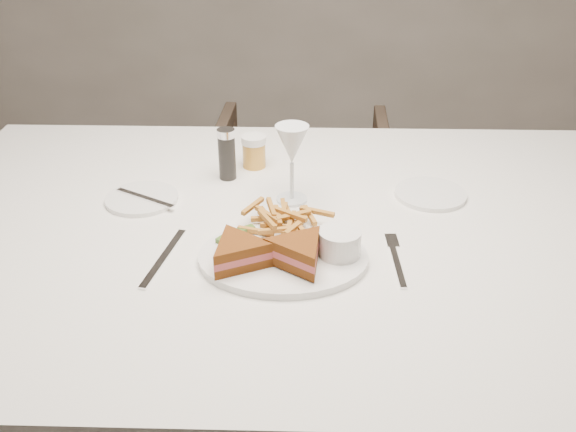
# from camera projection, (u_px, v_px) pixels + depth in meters

# --- Properties ---
(table) EXTENTS (1.65, 1.12, 0.75)m
(table) POSITION_uv_depth(u_px,v_px,m) (289.00, 362.00, 1.51)
(table) COLOR white
(table) RESTS_ON ground
(chair_far) EXTENTS (0.64, 0.60, 0.65)m
(chair_far) POSITION_uv_depth(u_px,v_px,m) (301.00, 194.00, 2.37)
(chair_far) COLOR #48392C
(chair_far) RESTS_ON ground
(table_setting) EXTENTS (0.80, 0.62, 0.18)m
(table_setting) POSITION_uv_depth(u_px,v_px,m) (280.00, 219.00, 1.27)
(table_setting) COLOR white
(table_setting) RESTS_ON table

